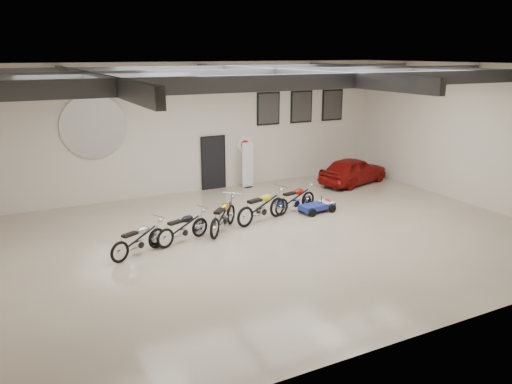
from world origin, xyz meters
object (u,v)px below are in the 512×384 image
motorcycle_silver (138,239)px  motorcycle_gold (223,215)px  banner_stand (248,165)px  vintage_car (353,171)px  go_kart (320,204)px  motorcycle_yellow (262,206)px  motorcycle_red (295,198)px  motorcycle_black (183,227)px

motorcycle_silver → motorcycle_gold: 2.88m
banner_stand → vintage_car: size_ratio=0.56×
motorcycle_silver → go_kart: size_ratio=1.17×
banner_stand → go_kart: 4.18m
motorcycle_silver → motorcycle_yellow: size_ratio=0.87×
motorcycle_red → go_kart: 0.89m
motorcycle_silver → motorcycle_black: motorcycle_silver is taller
banner_stand → motorcycle_red: banner_stand is taller
motorcycle_silver → motorcycle_red: 5.94m
motorcycle_yellow → motorcycle_red: (1.52, 0.43, -0.06)m
go_kart → motorcycle_silver: bearing=-177.5°
motorcycle_red → vintage_car: size_ratio=0.56×
banner_stand → motorcycle_red: (0.01, -3.67, -0.44)m
motorcycle_gold → go_kart: (3.77, 0.28, -0.24)m
go_kart → motorcycle_yellow: bearing=175.1°
motorcycle_black → go_kart: (5.17, 0.61, -0.19)m
motorcycle_black → vintage_car: 9.13m
motorcycle_yellow → motorcycle_red: motorcycle_yellow is taller
banner_stand → motorcycle_yellow: bearing=-114.5°
motorcycle_silver → motorcycle_red: (5.78, 1.36, 0.02)m
banner_stand → motorcycle_gold: bearing=-128.8°
motorcycle_silver → vintage_car: bearing=-6.2°
motorcycle_black → go_kart: 5.21m
motorcycle_silver → vintage_car: (9.95, 3.53, 0.10)m
go_kart → motorcycle_red: bearing=147.9°
motorcycle_gold → motorcycle_yellow: (1.47, 0.23, 0.03)m
motorcycle_red → banner_stand: bearing=75.7°
motorcycle_yellow → banner_stand: bearing=52.7°
banner_stand → vintage_car: banner_stand is taller
motorcycle_yellow → go_kart: size_ratio=1.34×
motorcycle_yellow → go_kart: motorcycle_yellow is taller
vintage_car → motorcycle_gold: bearing=96.2°
motorcycle_silver → motorcycle_gold: size_ratio=0.91×
motorcycle_silver → motorcycle_red: bearing=-12.5°
motorcycle_yellow → motorcycle_silver: bearing=175.3°
motorcycle_black → motorcycle_yellow: motorcycle_yellow is taller
banner_stand → motorcycle_yellow: size_ratio=0.89×
motorcycle_red → vintage_car: (4.17, 2.17, 0.08)m
motorcycle_gold → motorcycle_yellow: bearing=-37.0°
motorcycle_black → vintage_car: size_ratio=0.54×
motorcycle_gold → motorcycle_silver: bearing=148.2°
motorcycle_black → motorcycle_yellow: 2.93m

